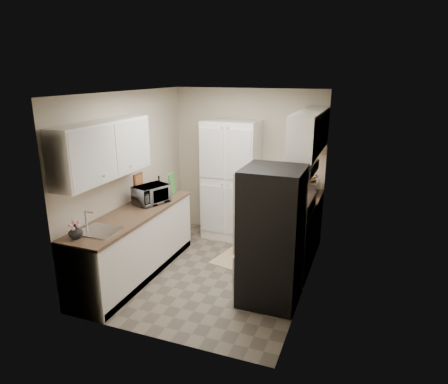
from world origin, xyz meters
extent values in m
plane|color=#665B4C|center=(0.00, 0.00, 0.00)|extent=(3.20, 3.20, 0.00)
cube|color=beige|center=(0.00, 1.60, 1.25)|extent=(2.60, 0.04, 2.50)
cube|color=beige|center=(0.00, -1.60, 1.25)|extent=(2.60, 0.04, 2.50)
cube|color=beige|center=(-1.30, 0.00, 1.25)|extent=(0.04, 3.20, 2.50)
cube|color=beige|center=(1.30, 0.00, 1.25)|extent=(0.04, 3.20, 2.50)
cube|color=white|center=(0.00, 0.00, 2.50)|extent=(2.60, 3.20, 0.04)
cube|color=silver|center=(-1.13, -0.75, 1.83)|extent=(0.33, 1.60, 0.70)
cube|color=silver|center=(1.13, 0.82, 1.89)|extent=(0.33, 1.55, 0.58)
cube|color=#99999E|center=(1.07, 0.39, 1.52)|extent=(0.45, 0.76, 0.13)
cube|color=#B7B7BC|center=(-0.99, -1.15, 0.93)|extent=(0.45, 0.40, 0.02)
cube|color=brown|center=(-1.29, 0.20, 1.18)|extent=(0.02, 0.22, 0.22)
cube|color=silver|center=(-0.20, 1.32, 1.00)|extent=(0.90, 0.55, 2.00)
cube|color=silver|center=(-0.99, -0.43, 0.44)|extent=(0.60, 2.30, 0.88)
cube|color=brown|center=(-0.99, -0.43, 0.90)|extent=(0.63, 2.33, 0.04)
cube|color=silver|center=(0.99, 1.19, 0.44)|extent=(0.60, 0.80, 0.88)
cube|color=brown|center=(0.99, 1.19, 0.90)|extent=(0.63, 0.83, 0.04)
cube|color=#B7B7BC|center=(0.97, 0.39, 0.45)|extent=(0.64, 0.76, 0.90)
cube|color=black|center=(0.97, 0.39, 0.92)|extent=(0.66, 0.78, 0.03)
cube|color=black|center=(1.26, 0.39, 1.02)|extent=(0.06, 0.76, 0.22)
cube|color=#D6908A|center=(0.60, 0.25, 0.55)|extent=(0.01, 0.16, 0.42)
cube|color=beige|center=(0.60, 0.49, 0.55)|extent=(0.01, 0.16, 0.42)
cube|color=#B7B7BC|center=(0.94, -0.41, 0.85)|extent=(0.70, 0.72, 1.70)
imported|color=#A5A6AA|center=(-0.95, 0.01, 1.05)|extent=(0.48, 0.57, 0.27)
cylinder|color=black|center=(-1.01, 0.34, 1.07)|extent=(0.07, 0.07, 0.30)
imported|color=silver|center=(-1.11, -1.41, 1.00)|extent=(0.18, 0.18, 0.17)
cube|color=green|center=(-0.92, 0.59, 1.08)|extent=(0.08, 0.25, 0.31)
cube|color=#AAA9AE|center=(1.09, 1.27, 1.03)|extent=(0.31, 0.38, 0.21)
cube|color=tan|center=(0.13, 0.51, 0.01)|extent=(0.58, 0.78, 0.01)
camera|label=1|loc=(1.97, -4.76, 2.75)|focal=32.00mm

